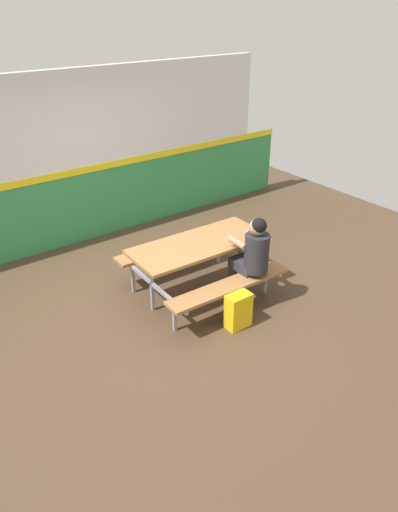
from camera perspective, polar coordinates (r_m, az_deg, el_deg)
The scene contains 5 objects.
ground_plane at distance 6.19m, azimuth -3.71°, elevation -5.88°, with size 10.00×10.00×0.02m, color #4C3826.
accent_backdrop at distance 7.58m, azimuth -14.21°, elevation 10.55°, with size 8.00×0.14×2.60m.
picnic_table_main at distance 6.12m, azimuth 0.00°, elevation 0.19°, with size 1.79×1.60×0.74m.
student_nearer at distance 5.90m, azimuth 6.33°, elevation 0.29°, with size 0.37×0.53×1.21m.
backpack_dark at distance 5.71m, azimuth 4.62°, elevation -6.47°, with size 0.30×0.22×0.44m.
Camera 1 is at (-2.72, -4.32, 3.49)m, focal length 33.75 mm.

